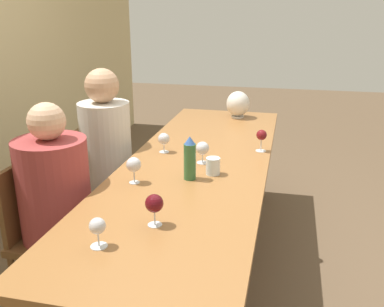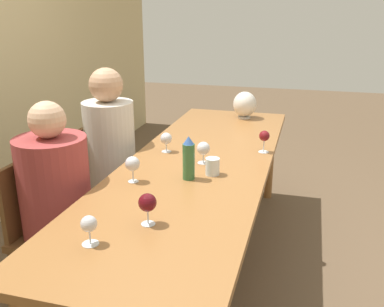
% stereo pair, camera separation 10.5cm
% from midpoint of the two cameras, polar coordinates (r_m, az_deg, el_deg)
% --- Properties ---
extents(ground_plane, '(14.00, 14.00, 0.00)m').
position_cam_midpoint_polar(ground_plane, '(2.96, 1.77, -15.24)').
color(ground_plane, brown).
extents(dining_table, '(2.80, 0.86, 0.77)m').
position_cam_midpoint_polar(dining_table, '(2.64, 1.92, -2.58)').
color(dining_table, '#936033').
rests_on(dining_table, ground_plane).
extents(water_bottle, '(0.07, 0.07, 0.24)m').
position_cam_midpoint_polar(water_bottle, '(2.32, 0.84, -0.67)').
color(water_bottle, '#336638').
rests_on(water_bottle, dining_table).
extents(water_tumbler, '(0.08, 0.08, 0.10)m').
position_cam_midpoint_polar(water_tumbler, '(2.41, 3.99, -1.74)').
color(water_tumbler, silver).
rests_on(water_tumbler, dining_table).
extents(vase, '(0.20, 0.20, 0.23)m').
position_cam_midpoint_polar(vase, '(3.67, 7.86, 6.50)').
color(vase, silver).
rests_on(vase, dining_table).
extents(wine_glass_0, '(0.08, 0.08, 0.13)m').
position_cam_midpoint_polar(wine_glass_0, '(2.77, -2.39, 1.96)').
color(wine_glass_0, silver).
rests_on(wine_glass_0, dining_table).
extents(wine_glass_1, '(0.07, 0.07, 0.15)m').
position_cam_midpoint_polar(wine_glass_1, '(2.81, 10.67, 2.22)').
color(wine_glass_1, silver).
rests_on(wine_glass_1, dining_table).
extents(wine_glass_2, '(0.08, 0.08, 0.13)m').
position_cam_midpoint_polar(wine_glass_2, '(2.57, 2.69, 0.63)').
color(wine_glass_2, silver).
rests_on(wine_glass_2, dining_table).
extents(wine_glass_3, '(0.08, 0.08, 0.14)m').
position_cam_midpoint_polar(wine_glass_3, '(2.30, -6.65, -1.41)').
color(wine_glass_3, silver).
rests_on(wine_glass_3, dining_table).
extents(wine_glass_4, '(0.07, 0.07, 0.12)m').
position_cam_midpoint_polar(wine_glass_4, '(1.74, -11.90, -9.30)').
color(wine_glass_4, silver).
rests_on(wine_glass_4, dining_table).
extents(wine_glass_5, '(0.08, 0.08, 0.14)m').
position_cam_midpoint_polar(wine_glass_5, '(1.85, -4.34, -6.63)').
color(wine_glass_5, silver).
rests_on(wine_glass_5, dining_table).
extents(chair_near, '(0.44, 0.44, 0.87)m').
position_cam_midpoint_polar(chair_near, '(2.60, -17.44, -9.35)').
color(chair_near, brown).
rests_on(chair_near, ground_plane).
extents(chair_far, '(0.44, 0.44, 0.87)m').
position_cam_midpoint_polar(chair_far, '(3.14, -10.74, -3.77)').
color(chair_far, brown).
rests_on(chair_far, ground_plane).
extents(person_near, '(0.39, 0.39, 1.21)m').
position_cam_midpoint_polar(person_near, '(2.49, -16.19, -6.31)').
color(person_near, '#2D2D38').
rests_on(person_near, ground_plane).
extents(person_far, '(0.35, 0.35, 1.29)m').
position_cam_midpoint_polar(person_far, '(3.03, -9.64, -0.09)').
color(person_far, '#2D2D38').
rests_on(person_far, ground_plane).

